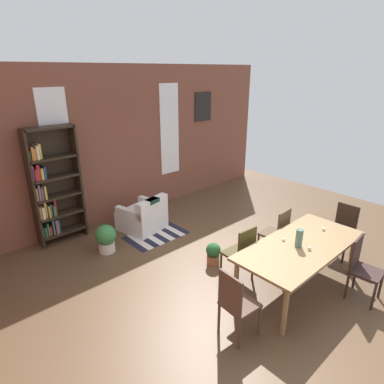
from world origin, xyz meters
The scene contains 20 objects.
ground_plane centered at (0.00, 0.00, 0.00)m, with size 10.08×10.08×0.00m, color brown.
back_wall_brick centered at (0.00, 3.56, 1.65)m, with size 8.75×0.12×3.31m, color brown.
window_pane_0 centered at (-1.36, 3.49, 1.82)m, with size 0.55×0.02×2.15m, color white.
window_pane_1 centered at (1.36, 3.49, 1.82)m, with size 0.55×0.02×2.15m, color white.
dining_table centered at (0.49, -0.66, 0.69)m, with size 2.18×0.99×0.76m.
vase_on_table centered at (0.39, -0.66, 0.90)m, with size 0.10×0.10×0.27m, color #4C7266.
tealight_candle_0 centered at (0.43, -0.81, 0.79)m, with size 0.04×0.04×0.05m, color silver.
tealight_candle_1 centered at (1.16, -0.66, 0.78)m, with size 0.04×0.04×0.04m, color silver.
tealight_candle_2 centered at (0.39, -0.41, 0.78)m, with size 0.04×0.04×0.04m, color silver.
dining_chair_far_right centered at (0.98, 0.07, 0.51)m, with size 0.42×0.42×0.95m.
dining_chair_near_right centered at (0.97, -1.38, 0.51)m, with size 0.43×0.43×0.95m.
dining_chair_head_right centered at (1.95, -0.66, 0.51)m, with size 0.40×0.40×0.95m.
dining_chair_head_left centered at (-0.97, -0.65, 0.51)m, with size 0.43×0.43×0.95m.
dining_chair_far_left centered at (-0.01, 0.07, 0.51)m, with size 0.43×0.43×0.95m.
bookshelf_tall centered at (-1.63, 3.32, 1.10)m, with size 0.90×0.30×2.24m.
armchair_white centered at (-0.12, 2.61, 0.28)m, with size 0.95×0.95×0.75m.
potted_plant_by_shelf centered at (0.02, 0.68, 0.21)m, with size 0.26×0.26×0.40m.
potted_plant_corner centered at (-1.15, 2.31, 0.28)m, with size 0.38×0.38×0.53m.
striped_rug centered at (-0.10, 2.20, 0.00)m, with size 1.20×0.78×0.01m.
framed_picture centered at (2.47, 3.49, 2.29)m, with size 0.56×0.03×0.72m, color black.
Camera 1 is at (-3.58, -2.69, 3.19)m, focal length 30.54 mm.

